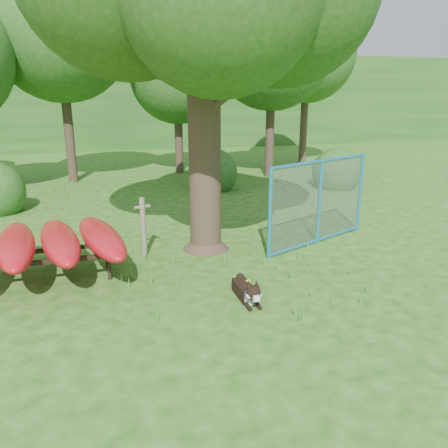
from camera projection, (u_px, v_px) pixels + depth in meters
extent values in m
plane|color=#215010|center=(232.00, 302.00, 7.27)|extent=(80.00, 80.00, 0.00)
cylinder|color=#35271D|center=(204.00, 127.00, 9.04)|extent=(0.91, 0.91, 5.37)
cone|color=#35271D|center=(206.00, 237.00, 9.72)|extent=(1.36, 1.36, 0.54)
cylinder|color=#35271D|center=(235.00, 89.00, 8.74)|extent=(1.53, 0.31, 1.14)
cylinder|color=#35271D|center=(180.00, 67.00, 8.99)|extent=(0.88, 1.13, 1.10)
cylinder|color=#665E4D|center=(143.00, 227.00, 9.20)|extent=(0.15, 0.15, 1.28)
cylinder|color=#665E4D|center=(142.00, 207.00, 9.08)|extent=(0.35, 0.17, 0.07)
cylinder|color=black|center=(109.00, 268.00, 8.10)|extent=(0.08, 0.08, 0.46)
cylinder|color=black|center=(107.00, 256.00, 8.69)|extent=(0.08, 0.08, 0.46)
cube|color=black|center=(39.00, 263.00, 7.68)|extent=(2.76, 0.16, 0.07)
cube|color=black|center=(41.00, 251.00, 8.27)|extent=(2.76, 0.16, 0.07)
ellipsoid|color=red|center=(16.00, 245.00, 7.80)|extent=(1.02, 2.82, 0.44)
ellipsoid|color=red|center=(60.00, 241.00, 8.01)|extent=(1.11, 2.82, 0.44)
ellipsoid|color=red|center=(101.00, 237.00, 8.23)|extent=(1.20, 2.83, 0.44)
cube|color=black|center=(244.00, 291.00, 7.43)|extent=(0.25, 0.66, 0.22)
cube|color=white|center=(250.00, 298.00, 7.17)|extent=(0.21, 0.13, 0.21)
sphere|color=black|center=(253.00, 292.00, 6.97)|extent=(0.24, 0.24, 0.24)
cube|color=white|center=(256.00, 298.00, 6.87)|extent=(0.09, 0.13, 0.08)
sphere|color=white|center=(249.00, 296.00, 6.94)|extent=(0.11, 0.11, 0.11)
sphere|color=white|center=(258.00, 294.00, 6.98)|extent=(0.11, 0.11, 0.11)
cone|color=black|center=(249.00, 284.00, 6.95)|extent=(0.10, 0.12, 0.12)
cone|color=black|center=(257.00, 283.00, 6.98)|extent=(0.10, 0.12, 0.12)
cylinder|color=black|center=(248.00, 306.00, 7.04)|extent=(0.07, 0.28, 0.07)
cylinder|color=black|center=(257.00, 304.00, 7.08)|extent=(0.07, 0.28, 0.07)
sphere|color=black|center=(240.00, 277.00, 7.74)|extent=(0.15, 0.15, 0.15)
torus|color=#1941BC|center=(252.00, 294.00, 7.05)|extent=(0.23, 0.07, 0.24)
cylinder|color=#288CBB|center=(270.00, 214.00, 8.94)|extent=(0.11, 0.11, 1.95)
cylinder|color=#288CBB|center=(319.00, 202.00, 9.95)|extent=(0.11, 0.11, 1.95)
cylinder|color=#288CBB|center=(360.00, 192.00, 10.96)|extent=(0.11, 0.11, 1.95)
cylinder|color=#288CBB|center=(322.00, 161.00, 9.69)|extent=(3.00, 1.41, 0.08)
cylinder|color=#288CBB|center=(317.00, 240.00, 10.21)|extent=(3.00, 1.41, 0.08)
plane|color=gray|center=(319.00, 202.00, 9.95)|extent=(2.96, 1.34, 3.25)
cylinder|color=#448C2E|center=(247.00, 287.00, 7.59)|extent=(0.02, 0.02, 0.22)
sphere|color=yellow|center=(247.00, 281.00, 7.56)|extent=(0.04, 0.04, 0.04)
sphere|color=yellow|center=(249.00, 279.00, 7.60)|extent=(0.04, 0.04, 0.04)
sphere|color=yellow|center=(245.00, 281.00, 7.57)|extent=(0.04, 0.04, 0.04)
sphere|color=yellow|center=(249.00, 281.00, 7.54)|extent=(0.04, 0.04, 0.04)
sphere|color=yellow|center=(247.00, 281.00, 7.53)|extent=(0.04, 0.04, 0.04)
cylinder|color=#35271D|center=(67.00, 114.00, 16.81)|extent=(0.36, 0.36, 5.25)
sphere|color=#21511A|center=(59.00, 30.00, 15.96)|extent=(5.20, 5.20, 5.20)
cylinder|color=#35271D|center=(179.00, 129.00, 19.12)|extent=(0.36, 0.36, 3.85)
sphere|color=#21511A|center=(177.00, 76.00, 18.50)|extent=(4.00, 4.00, 4.00)
cylinder|color=#35271D|center=(270.00, 119.00, 18.07)|extent=(0.36, 0.36, 4.76)
sphere|color=#21511A|center=(272.00, 49.00, 17.30)|extent=(4.80, 4.80, 4.80)
cylinder|color=#35271D|center=(304.00, 114.00, 21.61)|extent=(0.36, 0.36, 4.90)
sphere|color=#21511A|center=(307.00, 54.00, 20.82)|extent=(4.60, 4.60, 4.60)
sphere|color=#21511A|center=(335.00, 188.00, 16.36)|extent=(1.80, 1.80, 1.80)
sphere|color=#21511A|center=(213.00, 189.00, 16.10)|extent=(1.80, 1.80, 1.80)
cube|color=#21511A|center=(122.00, 100.00, 32.26)|extent=(80.00, 12.00, 6.00)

